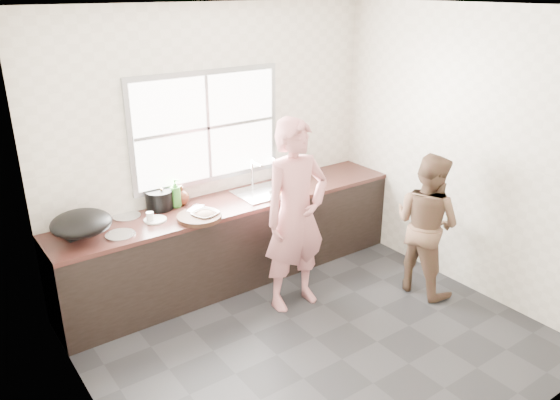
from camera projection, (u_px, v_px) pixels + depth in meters
floor at (315, 338)px, 4.71m from camera, size 3.60×3.20×0.01m
ceiling at (324, 6)px, 3.71m from camera, size 3.60×3.20×0.01m
wall_back at (216, 145)px, 5.42m from camera, size 3.60×0.01×2.70m
wall_left at (84, 255)px, 3.23m from camera, size 0.01×3.20×2.70m
wall_right at (465, 153)px, 5.19m from camera, size 0.01×3.20×2.70m
wall_front at (504, 276)px, 3.00m from camera, size 3.60×0.01×2.70m
cabinet at (235, 242)px, 5.53m from camera, size 3.60×0.62×0.82m
countertop at (234, 202)px, 5.37m from camera, size 3.60×0.64×0.04m
sink at (263, 193)px, 5.55m from camera, size 0.55×0.45×0.02m
faucet at (252, 174)px, 5.65m from camera, size 0.02×0.02×0.30m
window_frame at (207, 127)px, 5.28m from camera, size 1.60×0.05×1.10m
window_glazing at (208, 128)px, 5.26m from camera, size 1.50×0.01×1.00m
woman at (296, 222)px, 4.94m from camera, size 0.63×0.43×1.68m
person_side at (426, 224)px, 5.23m from camera, size 0.59×0.73×1.41m
cutting_board at (199, 217)px, 4.94m from camera, size 0.47×0.47×0.04m
cleaver at (196, 208)px, 5.08m from camera, size 0.21×0.18×0.01m
bowl_mince at (205, 215)px, 4.96m from camera, size 0.29×0.29×0.06m
bowl_crabs at (280, 196)px, 5.42m from camera, size 0.23×0.23×0.06m
bowl_held at (281, 195)px, 5.42m from camera, size 0.25×0.25×0.07m
black_pot at (159, 200)px, 5.14m from camera, size 0.29×0.29×0.18m
plate_food at (155, 220)px, 4.91m from camera, size 0.22×0.22×0.02m
bottle_green at (175, 193)px, 5.16m from camera, size 0.14×0.14×0.28m
bottle_brown_tall at (162, 199)px, 5.15m from camera, size 0.10×0.10×0.19m
bottle_brown_short at (181, 196)px, 5.25m from camera, size 0.18×0.18×0.18m
glass_jar at (150, 217)px, 4.87m from camera, size 0.07×0.07×0.10m
burner at (79, 227)px, 4.71m from camera, size 0.42×0.42×0.05m
wok at (81, 223)px, 4.48m from camera, size 0.54×0.54×0.19m
dish_rack at (287, 167)px, 5.94m from camera, size 0.41×0.35×0.26m
pot_lid_left at (120, 235)px, 4.62m from camera, size 0.30×0.30×0.01m
pot_lid_right at (127, 216)px, 4.99m from camera, size 0.32×0.32×0.01m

